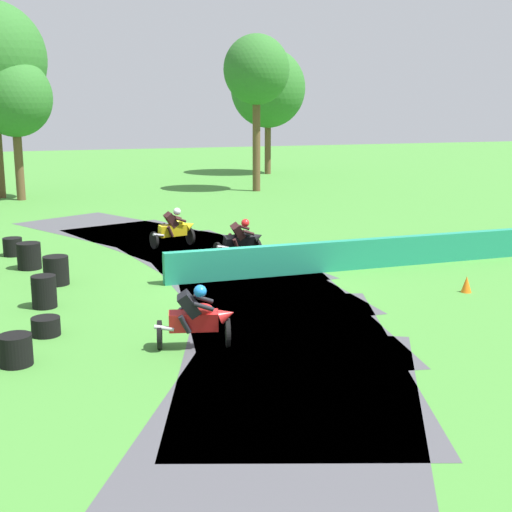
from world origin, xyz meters
TOP-DOWN VIEW (x-y plane):
  - ground_plane at (0.00, 0.00)m, footprint 120.00×120.00m
  - track_asphalt at (-1.01, -0.00)m, footprint 8.94×28.19m
  - safety_barrier at (5.70, 0.03)m, footprint 16.05×0.37m
  - motorcycle_lead_red at (-2.71, -5.37)m, footprint 1.70×1.02m
  - motorcycle_chase_black at (0.72, 2.49)m, footprint 1.69×0.95m
  - motorcycle_trailing_yellow at (-0.89, 5.11)m, footprint 1.70×1.01m
  - tire_stack_near at (-6.25, -5.15)m, footprint 0.64×0.64m
  - tire_stack_mid_a at (-5.62, -3.49)m, footprint 0.62×0.62m
  - tire_stack_mid_b at (-5.56, -1.25)m, footprint 0.60×0.60m
  - tire_stack_far at (-5.14, 0.98)m, footprint 0.70×0.70m
  - tire_stack_extra_a at (-5.81, 3.21)m, footprint 0.71×0.71m
  - tire_stack_extra_b at (-6.28, 5.35)m, footprint 0.62×0.62m
  - traffic_cone at (5.14, -3.39)m, footprint 0.28×0.28m
  - tree_far_right at (7.03, 19.45)m, footprint 3.68×3.68m
  - tree_mid_rise at (-5.84, 19.73)m, footprint 3.79×3.79m
  - tree_behind_barrier at (11.04, 28.72)m, footprint 5.21×5.21m

SIDE VIEW (x-z plane):
  - ground_plane at x=0.00m, z-range 0.00..0.00m
  - track_asphalt at x=-1.01m, z-range 0.00..0.01m
  - tire_stack_mid_a at x=-5.62m, z-range 0.00..0.40m
  - traffic_cone at x=5.14m, z-range 0.00..0.44m
  - tire_stack_near at x=-6.25m, z-range 0.00..0.60m
  - tire_stack_extra_b at x=-6.28m, z-range 0.00..0.60m
  - tire_stack_far at x=-5.14m, z-range 0.00..0.80m
  - tire_stack_extra_a at x=-5.81m, z-range 0.00..0.80m
  - tire_stack_mid_b at x=-5.56m, z-range 0.00..0.80m
  - safety_barrier at x=5.70m, z-range 0.00..0.90m
  - motorcycle_chase_black at x=0.72m, z-range -0.08..1.34m
  - motorcycle_lead_red at x=-2.71m, z-range -0.06..1.37m
  - motorcycle_trailing_yellow at x=-0.89m, z-range -0.05..1.37m
  - tree_mid_rise at x=-5.84m, z-range 1.58..8.80m
  - tree_behind_barrier at x=11.04m, z-range 1.60..10.31m
  - tree_far_right at x=7.03m, z-range 2.34..11.04m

